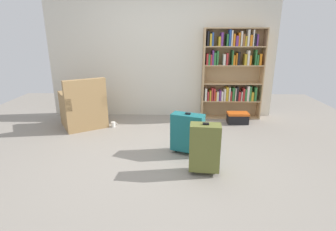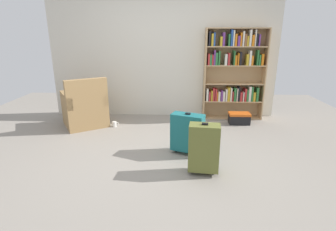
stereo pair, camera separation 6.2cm
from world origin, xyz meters
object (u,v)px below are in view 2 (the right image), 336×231
object	(u,v)px
storage_box	(239,118)
suitcase_olive	(204,148)
mug	(115,124)
armchair	(85,109)
bookshelf	(234,71)
suitcase_teal	(187,133)

from	to	relation	value
storage_box	suitcase_olive	size ratio (longest dim) A/B	0.60
storage_box	mug	bearing A→B (deg)	-173.81
armchair	mug	world-z (taller)	armchair
bookshelf	suitcase_teal	size ratio (longest dim) A/B	2.89
mug	storage_box	bearing A→B (deg)	6.19
bookshelf	armchair	distance (m)	2.87
bookshelf	storage_box	bearing A→B (deg)	-75.90
storage_box	suitcase_teal	xyz separation A→B (m)	(-1.02, -1.31, 0.20)
storage_box	suitcase_teal	size ratio (longest dim) A/B	0.65
bookshelf	suitcase_teal	world-z (taller)	bookshelf
armchair	storage_box	world-z (taller)	armchair
mug	storage_box	world-z (taller)	storage_box
bookshelf	mug	size ratio (longest dim) A/B	14.42
armchair	mug	size ratio (longest dim) A/B	8.03
armchair	suitcase_olive	bearing A→B (deg)	-39.62
suitcase_olive	storage_box	bearing A→B (deg)	65.66
mug	suitcase_olive	xyz separation A→B (m)	(1.46, -1.61, 0.29)
bookshelf	mug	xyz separation A→B (m)	(-2.21, -0.62, -0.89)
storage_box	bookshelf	bearing A→B (deg)	104.10
armchair	suitcase_olive	xyz separation A→B (m)	(2.00, -1.65, 0.02)
armchair	storage_box	size ratio (longest dim) A/B	2.49
storage_box	suitcase_olive	xyz separation A→B (m)	(-0.84, -1.86, 0.23)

